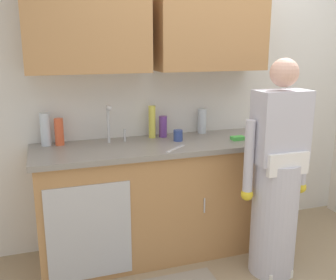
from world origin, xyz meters
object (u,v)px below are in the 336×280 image
object	(u,v)px
cup_by_sink	(178,136)
bottle_dish_liquid	(152,122)
bottle_water_short	(45,129)
knife_on_counter	(175,148)
person_at_sink	(276,186)
sink	(117,148)
bottle_cleaner_spray	(163,127)
bottle_water_tall	(202,121)
bottle_soap	(59,132)
sponge	(238,138)

from	to	relation	value
cup_by_sink	bottle_dish_liquid	bearing A→B (deg)	133.47
bottle_water_short	knife_on_counter	bearing A→B (deg)	-24.08
bottle_water_short	cup_by_sink	bearing A→B (deg)	-10.20
person_at_sink	cup_by_sink	distance (m)	0.87
bottle_water_short	knife_on_counter	xyz separation A→B (m)	(0.92, -0.41, -0.13)
sink	bottle_cleaner_spray	size ratio (longest dim) A/B	2.78
sink	bottle_dish_liquid	size ratio (longest dim) A/B	1.84
bottle_water_tall	bottle_water_short	bearing A→B (deg)	-179.06
cup_by_sink	bottle_water_tall	bearing A→B (deg)	34.49
bottle_soap	cup_by_sink	distance (m)	0.94
sponge	cup_by_sink	bearing A→B (deg)	165.26
person_at_sink	bottle_water_tall	xyz separation A→B (m)	(-0.26, 0.80, 0.36)
sink	bottle_dish_liquid	bearing A→B (deg)	29.99
bottle_soap	bottle_water_short	distance (m)	0.10
bottle_water_tall	sponge	distance (m)	0.39
knife_on_counter	bottle_water_tall	bearing A→B (deg)	6.71
bottle_dish_liquid	knife_on_counter	bearing A→B (deg)	-80.93
bottle_water_tall	bottle_dish_liquid	bearing A→B (deg)	-176.48
cup_by_sink	bottle_water_short	bearing A→B (deg)	169.80
bottle_soap	knife_on_counter	world-z (taller)	bottle_soap
bottle_water_short	knife_on_counter	world-z (taller)	bottle_water_short
sink	bottle_soap	distance (m)	0.47
person_at_sink	bottle_water_short	distance (m)	1.81
bottle_dish_liquid	knife_on_counter	world-z (taller)	bottle_dish_liquid
cup_by_sink	knife_on_counter	bearing A→B (deg)	-114.46
bottle_soap	bottle_cleaner_spray	xyz separation A→B (m)	(0.85, 0.00, -0.02)
bottle_water_tall	person_at_sink	bearing A→B (deg)	-72.30
sink	sponge	distance (m)	0.99
sink	bottle_dish_liquid	distance (m)	0.42
person_at_sink	sponge	world-z (taller)	person_at_sink
bottle_water_tall	knife_on_counter	size ratio (longest dim) A/B	0.91
bottle_dish_liquid	bottle_cleaner_spray	world-z (taller)	bottle_dish_liquid
bottle_soap	bottle_cleaner_spray	bearing A→B (deg)	0.33
person_at_sink	knife_on_counter	world-z (taller)	person_at_sink
person_at_sink	bottle_soap	xyz separation A→B (m)	(-1.48, 0.77, 0.35)
bottle_cleaner_spray	knife_on_counter	world-z (taller)	bottle_cleaner_spray
bottle_soap	bottle_cleaner_spray	size ratio (longest dim) A/B	1.18
bottle_water_tall	cup_by_sink	xyz separation A→B (m)	(-0.30, -0.21, -0.06)
sink	bottle_water_short	world-z (taller)	sink
sink	bottle_soap	xyz separation A→B (m)	(-0.42, 0.19, 0.12)
bottle_dish_liquid	cup_by_sink	xyz separation A→B (m)	(0.17, -0.18, -0.09)
sponge	knife_on_counter	bearing A→B (deg)	-170.16
sink	bottle_water_tall	bearing A→B (deg)	15.54
bottle_dish_liquid	bottle_soap	world-z (taller)	bottle_dish_liquid
bottle_dish_liquid	knife_on_counter	size ratio (longest dim) A/B	1.13
bottle_dish_liquid	bottle_water_tall	xyz separation A→B (m)	(0.47, 0.03, -0.03)
person_at_sink	sponge	xyz separation A→B (m)	(-0.08, 0.47, 0.26)
sink	cup_by_sink	world-z (taller)	sink
bottle_cleaner_spray	cup_by_sink	size ratio (longest dim) A/B	1.99
bottle_dish_liquid	cup_by_sink	distance (m)	0.26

